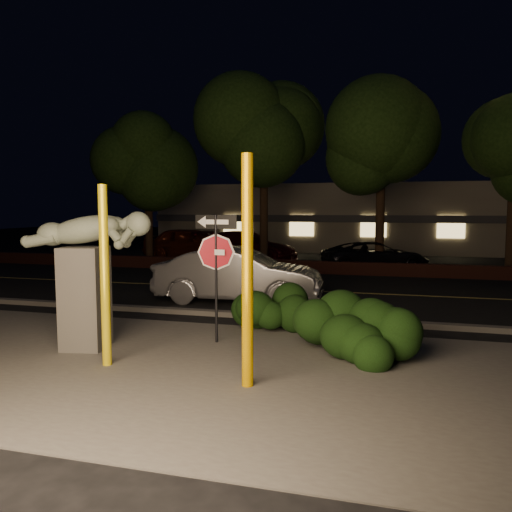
{
  "coord_description": "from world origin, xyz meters",
  "views": [
    {
      "loc": [
        2.97,
        -8.21,
        2.56
      ],
      "look_at": [
        0.32,
        1.54,
        1.6
      ],
      "focal_mm": 35.0,
      "sensor_mm": 36.0,
      "label": 1
    }
  ],
  "objects_px": {
    "yellow_pole_left": "(105,277)",
    "sculpture": "(86,265)",
    "parked_car_darkred": "(246,247)",
    "signpost": "(216,253)",
    "silver_sedan": "(239,275)",
    "parked_car_red": "(191,244)",
    "parked_car_dark": "(375,256)",
    "yellow_pole_right": "(247,273)"
  },
  "relations": [
    {
      "from": "yellow_pole_right",
      "to": "parked_car_darkred",
      "type": "relative_size",
      "value": 0.65
    },
    {
      "from": "silver_sedan",
      "to": "parked_car_red",
      "type": "bearing_deg",
      "value": 25.51
    },
    {
      "from": "silver_sedan",
      "to": "sculpture",
      "type": "bearing_deg",
      "value": 162.24
    },
    {
      "from": "signpost",
      "to": "sculpture",
      "type": "relative_size",
      "value": 0.97
    },
    {
      "from": "signpost",
      "to": "sculpture",
      "type": "height_order",
      "value": "sculpture"
    },
    {
      "from": "parked_car_red",
      "to": "parked_car_dark",
      "type": "distance_m",
      "value": 9.3
    },
    {
      "from": "sculpture",
      "to": "parked_car_darkred",
      "type": "relative_size",
      "value": 0.49
    },
    {
      "from": "yellow_pole_left",
      "to": "yellow_pole_right",
      "type": "relative_size",
      "value": 0.89
    },
    {
      "from": "sculpture",
      "to": "parked_car_red",
      "type": "xyz_separation_m",
      "value": [
        -4.38,
        15.36,
        -0.73
      ]
    },
    {
      "from": "signpost",
      "to": "yellow_pole_right",
      "type": "bearing_deg",
      "value": -56.79
    },
    {
      "from": "parked_car_darkred",
      "to": "parked_car_dark",
      "type": "bearing_deg",
      "value": -96.78
    },
    {
      "from": "yellow_pole_right",
      "to": "parked_car_dark",
      "type": "height_order",
      "value": "yellow_pole_right"
    },
    {
      "from": "yellow_pole_right",
      "to": "silver_sedan",
      "type": "bearing_deg",
      "value": 108.33
    },
    {
      "from": "yellow_pole_left",
      "to": "silver_sedan",
      "type": "relative_size",
      "value": 0.65
    },
    {
      "from": "parked_car_red",
      "to": "sculpture",
      "type": "bearing_deg",
      "value": -160.11
    },
    {
      "from": "yellow_pole_left",
      "to": "yellow_pole_right",
      "type": "xyz_separation_m",
      "value": [
        2.48,
        -0.32,
        0.19
      ]
    },
    {
      "from": "yellow_pole_left",
      "to": "signpost",
      "type": "xyz_separation_m",
      "value": [
        1.25,
        1.78,
        0.27
      ]
    },
    {
      "from": "parked_car_dark",
      "to": "signpost",
      "type": "bearing_deg",
      "value": 146.7
    },
    {
      "from": "yellow_pole_right",
      "to": "parked_car_dark",
      "type": "xyz_separation_m",
      "value": [
        1.31,
        14.34,
        -1.06
      ]
    },
    {
      "from": "parked_car_red",
      "to": "silver_sedan",
      "type": "bearing_deg",
      "value": -147.08
    },
    {
      "from": "signpost",
      "to": "sculpture",
      "type": "bearing_deg",
      "value": -152.13
    },
    {
      "from": "parked_car_red",
      "to": "yellow_pole_right",
      "type": "bearing_deg",
      "value": -150.88
    },
    {
      "from": "parked_car_darkred",
      "to": "sculpture",
      "type": "bearing_deg",
      "value": -164.83
    },
    {
      "from": "sculpture",
      "to": "silver_sedan",
      "type": "height_order",
      "value": "sculpture"
    },
    {
      "from": "parked_car_darkred",
      "to": "signpost",
      "type": "bearing_deg",
      "value": -156.06
    },
    {
      "from": "parked_car_red",
      "to": "signpost",
      "type": "bearing_deg",
      "value": -151.67
    },
    {
      "from": "signpost",
      "to": "sculpture",
      "type": "xyz_separation_m",
      "value": [
        -2.13,
        -0.99,
        -0.19
      ]
    },
    {
      "from": "yellow_pole_left",
      "to": "signpost",
      "type": "distance_m",
      "value": 2.2
    },
    {
      "from": "sculpture",
      "to": "parked_car_dark",
      "type": "xyz_separation_m",
      "value": [
        4.67,
        13.22,
        -0.94
      ]
    },
    {
      "from": "silver_sedan",
      "to": "parked_car_red",
      "type": "height_order",
      "value": "parked_car_red"
    },
    {
      "from": "yellow_pole_left",
      "to": "sculpture",
      "type": "distance_m",
      "value": 1.18
    },
    {
      "from": "signpost",
      "to": "yellow_pole_left",
      "type": "bearing_deg",
      "value": -122.14
    },
    {
      "from": "sculpture",
      "to": "silver_sedan",
      "type": "xyz_separation_m",
      "value": [
        1.3,
        5.09,
        -0.8
      ]
    },
    {
      "from": "silver_sedan",
      "to": "parked_car_darkred",
      "type": "distance_m",
      "value": 10.3
    },
    {
      "from": "yellow_pole_left",
      "to": "parked_car_dark",
      "type": "bearing_deg",
      "value": 74.84
    },
    {
      "from": "yellow_pole_right",
      "to": "sculpture",
      "type": "distance_m",
      "value": 3.54
    },
    {
      "from": "signpost",
      "to": "parked_car_darkred",
      "type": "height_order",
      "value": "signpost"
    },
    {
      "from": "signpost",
      "to": "parked_car_red",
      "type": "height_order",
      "value": "signpost"
    },
    {
      "from": "signpost",
      "to": "parked_car_dark",
      "type": "bearing_deg",
      "value": 81.19
    },
    {
      "from": "parked_car_dark",
      "to": "silver_sedan",
      "type": "bearing_deg",
      "value": 135.92
    },
    {
      "from": "yellow_pole_right",
      "to": "parked_car_red",
      "type": "xyz_separation_m",
      "value": [
        -7.74,
        16.47,
        -0.85
      ]
    },
    {
      "from": "sculpture",
      "to": "yellow_pole_right",
      "type": "bearing_deg",
      "value": -28.42
    }
  ]
}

